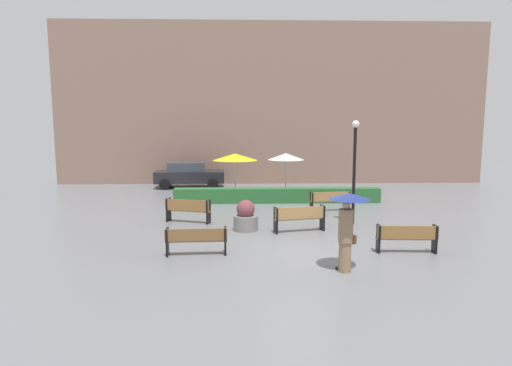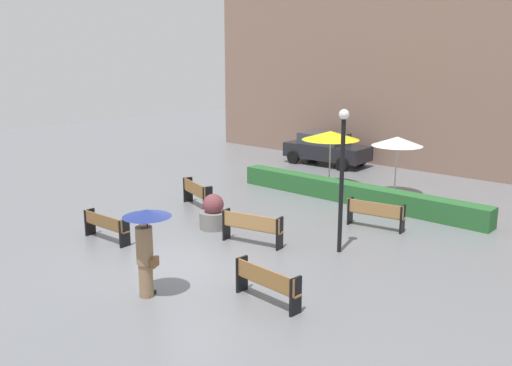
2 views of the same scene
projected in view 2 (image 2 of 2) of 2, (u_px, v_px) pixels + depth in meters
name	position (u px, v px, depth m)	size (l,w,h in m)	color
ground_plane	(183.00, 267.00, 14.33)	(60.00, 60.00, 0.00)	slate
bench_near_right	(266.00, 282.00, 12.13)	(1.80, 0.44, 0.84)	olive
bench_mid_center	(252.00, 226.00, 15.88)	(1.91, 0.77, 0.93)	#9E7242
bench_far_left	(196.00, 192.00, 19.79)	(1.84, 0.87, 0.93)	olive
bench_near_left	(105.00, 225.00, 16.20)	(1.82, 0.44, 0.81)	brown
bench_back_row	(375.00, 213.00, 17.35)	(1.88, 0.63, 0.87)	#9E7242
pedestrian_with_umbrella	(146.00, 238.00, 12.24)	(1.09, 1.09, 2.07)	#8C6B4C
planter_pot	(213.00, 214.00, 17.39)	(0.89, 0.89, 1.12)	slate
lamp_post	(342.00, 166.00, 14.86)	(0.28, 0.28, 3.98)	black
patio_umbrella_yellow	(331.00, 135.00, 22.44)	(2.35, 2.35, 2.34)	silver
patio_umbrella_white	(397.00, 141.00, 21.04)	(1.94, 1.94, 2.32)	silver
hedge_strip	(353.00, 193.00, 20.42)	(10.18, 0.70, 0.72)	#28602D
building_facade	(454.00, 59.00, 24.67)	(28.00, 1.20, 10.38)	#846656
parked_car	(326.00, 148.00, 27.47)	(4.28, 2.14, 1.57)	black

